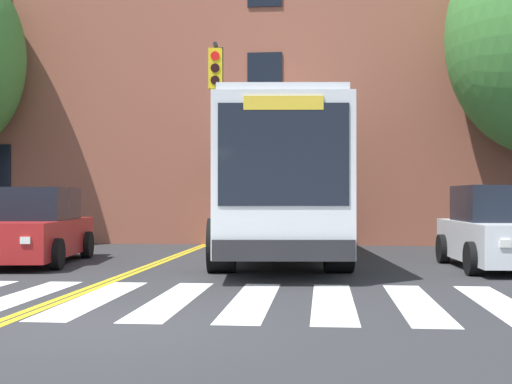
# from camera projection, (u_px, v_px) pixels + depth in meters

# --- Properties ---
(ground_plane) EXTENTS (120.00, 120.00, 0.00)m
(ground_plane) POSITION_uv_depth(u_px,v_px,m) (96.00, 326.00, 8.38)
(ground_plane) COLOR #303033
(crosswalk) EXTENTS (12.43, 4.16, 0.01)m
(crosswalk) POSITION_uv_depth(u_px,v_px,m) (95.00, 299.00, 10.63)
(crosswalk) COLOR white
(crosswalk) RESTS_ON ground
(lane_line_yellow_inner) EXTENTS (0.12, 36.00, 0.01)m
(lane_line_yellow_inner) POSITION_uv_depth(u_px,v_px,m) (214.00, 241.00, 24.61)
(lane_line_yellow_inner) COLOR gold
(lane_line_yellow_inner) RESTS_ON ground
(lane_line_yellow_outer) EXTENTS (0.12, 36.00, 0.01)m
(lane_line_yellow_outer) POSITION_uv_depth(u_px,v_px,m) (218.00, 241.00, 24.59)
(lane_line_yellow_outer) COLOR gold
(lane_line_yellow_outer) RESTS_ON ground
(city_bus) EXTENTS (3.69, 12.48, 3.51)m
(city_bus) POSITION_uv_depth(u_px,v_px,m) (276.00, 181.00, 18.12)
(city_bus) COLOR white
(city_bus) RESTS_ON ground
(car_red_near_lane) EXTENTS (2.44, 4.82, 1.74)m
(car_red_near_lane) POSITION_uv_depth(u_px,v_px,m) (34.00, 229.00, 16.30)
(car_red_near_lane) COLOR #AD1E1E
(car_red_near_lane) RESTS_ON ground
(car_white_far_lane) EXTENTS (2.30, 4.33, 1.77)m
(car_white_far_lane) POSITION_uv_depth(u_px,v_px,m) (501.00, 231.00, 15.06)
(car_white_far_lane) COLOR white
(car_white_far_lane) RESTS_ON ground
(car_tan_behind_bus) EXTENTS (2.11, 4.65, 1.81)m
(car_tan_behind_bus) POSITION_uv_depth(u_px,v_px,m) (301.00, 216.00, 26.41)
(car_tan_behind_bus) COLOR tan
(car_tan_behind_bus) RESTS_ON ground
(traffic_light_overhead) EXTENTS (0.60, 3.19, 5.85)m
(traffic_light_overhead) POSITION_uv_depth(u_px,v_px,m) (219.00, 111.00, 19.40)
(traffic_light_overhead) COLOR #28282D
(traffic_light_overhead) RESTS_ON ground
(building_facade) EXTENTS (33.59, 8.21, 10.20)m
(building_facade) POSITION_uv_depth(u_px,v_px,m) (157.00, 103.00, 27.06)
(building_facade) COLOR #9E5642
(building_facade) RESTS_ON ground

